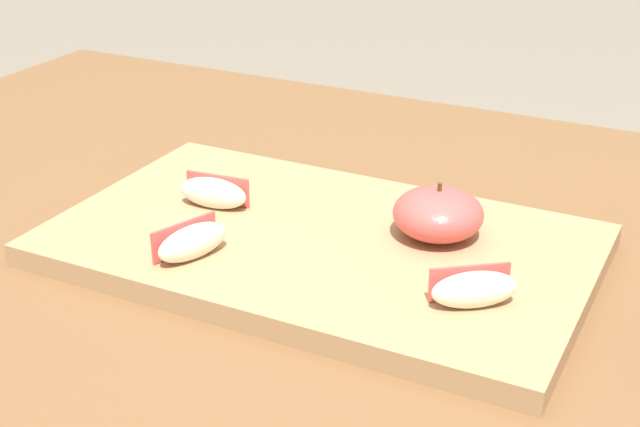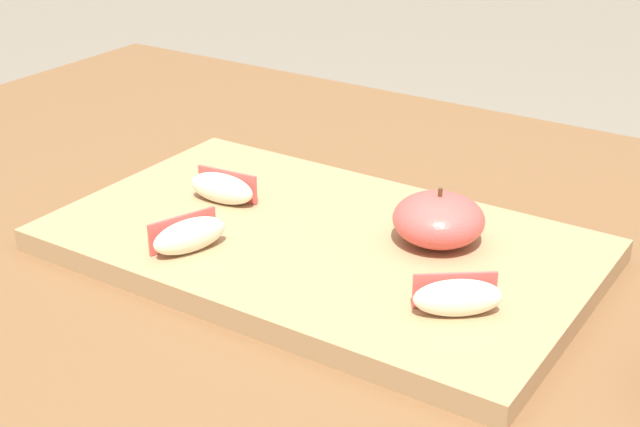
{
  "view_description": "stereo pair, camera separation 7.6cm",
  "coord_description": "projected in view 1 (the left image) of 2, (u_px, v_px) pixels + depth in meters",
  "views": [
    {
      "loc": [
        0.27,
        -0.62,
        1.1
      ],
      "look_at": [
        -0.04,
        -0.01,
        0.78
      ],
      "focal_mm": 50.93,
      "sensor_mm": 36.0,
      "label": 1
    },
    {
      "loc": [
        0.33,
        -0.58,
        1.1
      ],
      "look_at": [
        -0.04,
        -0.01,
        0.78
      ],
      "focal_mm": 50.93,
      "sensor_mm": 36.0,
      "label": 2
    }
  ],
  "objects": [
    {
      "name": "apple_wedge_middle",
      "position": [
        213.0,
        193.0,
        0.81
      ],
      "size": [
        0.07,
        0.03,
        0.03
      ],
      "color": "#F4EACC",
      "rests_on": "cutting_board"
    },
    {
      "name": "apple_wedge_front",
      "position": [
        474.0,
        289.0,
        0.66
      ],
      "size": [
        0.06,
        0.06,
        0.03
      ],
      "color": "#F4EACC",
      "rests_on": "cutting_board"
    },
    {
      "name": "apple_half_skin_up",
      "position": [
        438.0,
        214.0,
        0.76
      ],
      "size": [
        0.08,
        0.08,
        0.05
      ],
      "color": "#D14C47",
      "rests_on": "cutting_board"
    },
    {
      "name": "apple_wedge_back",
      "position": [
        192.0,
        242.0,
        0.73
      ],
      "size": [
        0.04,
        0.07,
        0.03
      ],
      "color": "#F4EACC",
      "rests_on": "cutting_board"
    },
    {
      "name": "dining_table",
      "position": [
        364.0,
        360.0,
        0.81
      ],
      "size": [
        1.35,
        0.87,
        0.74
      ],
      "color": "brown",
      "rests_on": "ground_plane"
    },
    {
      "name": "cutting_board",
      "position": [
        320.0,
        245.0,
        0.77
      ],
      "size": [
        0.45,
        0.27,
        0.02
      ],
      "color": "#A37F56",
      "rests_on": "dining_table"
    }
  ]
}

